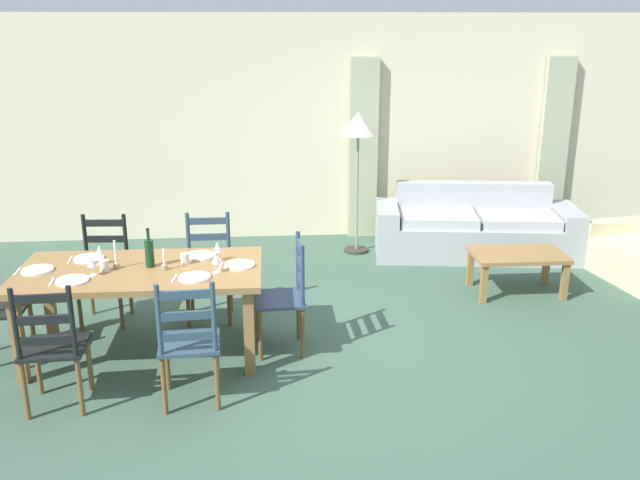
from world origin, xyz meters
name	(u,v)px	position (x,y,z in m)	size (l,w,h in m)	color
ground_plane	(316,352)	(0.00, 0.00, -0.01)	(9.60, 9.60, 0.02)	#3C5847
wall_far	(297,128)	(0.00, 3.30, 1.35)	(9.60, 0.16, 2.70)	beige
curtain_panel_left	(363,150)	(0.80, 3.16, 1.10)	(0.35, 0.08, 2.20)	#A8B18C
curtain_panel_right	(554,147)	(3.20, 3.16, 1.10)	(0.35, 0.08, 2.20)	#A8B18C
dining_table	(141,279)	(-1.38, 0.04, 0.66)	(1.90, 0.96, 0.75)	olive
dining_chair_near_left	(52,347)	(-1.86, -0.73, 0.48)	(0.44, 0.42, 0.96)	black
dining_chair_near_right	(189,342)	(-0.94, -0.73, 0.48)	(0.45, 0.43, 0.96)	#2E4554
dining_chair_far_left	(105,270)	(-1.84, 0.79, 0.48)	(0.44, 0.42, 0.96)	black
dining_chair_far_right	(209,267)	(-0.92, 0.78, 0.48)	(0.43, 0.41, 0.96)	#304555
dining_chair_head_east	(286,295)	(-0.24, 0.07, 0.48)	(0.42, 0.44, 0.96)	navy
dinner_plate_near_left	(72,281)	(-1.83, -0.21, 0.76)	(0.24, 0.24, 0.02)	white
fork_near_left	(52,282)	(-1.98, -0.21, 0.75)	(0.02, 0.17, 0.01)	silver
dinner_plate_near_right	(194,277)	(-0.93, -0.21, 0.76)	(0.24, 0.24, 0.02)	white
fork_near_right	(174,279)	(-1.08, -0.21, 0.75)	(0.02, 0.17, 0.01)	silver
dinner_plate_far_left	(89,258)	(-1.83, 0.29, 0.76)	(0.24, 0.24, 0.02)	white
fork_far_left	(70,260)	(-1.98, 0.29, 0.75)	(0.02, 0.17, 0.01)	silver
dinner_plate_far_right	(201,256)	(-0.93, 0.29, 0.76)	(0.24, 0.24, 0.02)	white
fork_far_right	(182,257)	(-1.08, 0.29, 0.75)	(0.02, 0.17, 0.01)	silver
dinner_plate_head_west	(37,270)	(-2.16, 0.04, 0.76)	(0.24, 0.24, 0.02)	white
fork_head_west	(18,271)	(-2.31, 0.04, 0.75)	(0.02, 0.17, 0.01)	silver
dinner_plate_head_east	(240,265)	(-0.60, 0.04, 0.76)	(0.24, 0.24, 0.02)	white
fork_head_east	(221,266)	(-0.75, 0.04, 0.75)	(0.02, 0.17, 0.01)	silver
wine_bottle	(149,253)	(-1.31, 0.08, 0.87)	(0.07, 0.07, 0.32)	#143819
wine_glass_near_left	(91,262)	(-1.71, -0.09, 0.86)	(0.06, 0.06, 0.16)	white
wine_glass_near_right	(216,259)	(-0.78, -0.09, 0.86)	(0.06, 0.06, 0.16)	white
wine_glass_far_left	(99,251)	(-1.71, 0.17, 0.86)	(0.06, 0.06, 0.16)	white
wine_glass_far_right	(217,248)	(-0.79, 0.18, 0.86)	(0.06, 0.06, 0.16)	white
coffee_cup_primary	(185,259)	(-1.04, 0.13, 0.80)	(0.07, 0.07, 0.09)	beige
coffee_cup_secondary	(104,266)	(-1.64, 0.01, 0.80)	(0.07, 0.07, 0.09)	beige
candle_tall	(116,261)	(-1.56, 0.06, 0.81)	(0.05, 0.05, 0.23)	#998C66
candle_short	(164,264)	(-1.18, 0.00, 0.80)	(0.05, 0.05, 0.17)	#998C66
couch	(475,230)	(2.01, 2.35, 0.29)	(2.36, 1.08, 0.80)	#A1A4A6
coffee_table	(518,259)	(2.08, 1.14, 0.36)	(0.90, 0.56, 0.42)	olive
standing_lamp	(358,132)	(0.65, 2.54, 1.41)	(0.40, 0.40, 1.64)	#332D28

